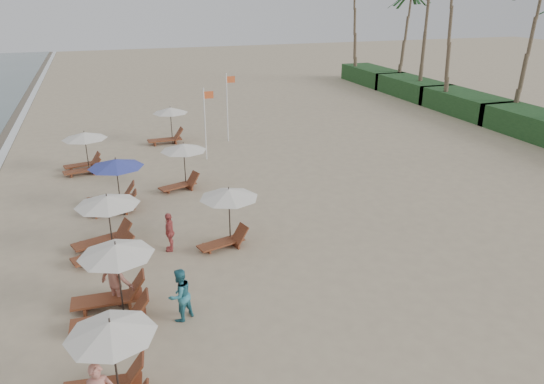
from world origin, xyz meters
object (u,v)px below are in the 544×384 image
object	(u,v)px
lounger_station_3	(103,227)
lounger_station_4	(112,185)
flag_pole_near	(205,120)
beachgoer_mid_a	(180,295)
inland_station_2	(167,123)
lounger_station_5	(83,151)
beachgoer_mid_b	(116,277)
lounger_station_2	(110,286)
inland_station_1	(181,160)
inland_station_0	(226,210)
beachgoer_far_a	(170,232)
lounger_station_1	(105,370)

from	to	relation	value
lounger_station_3	lounger_station_4	distance (m)	4.31
flag_pole_near	beachgoer_mid_a	bearing A→B (deg)	-104.77
inland_station_2	lounger_station_5	bearing A→B (deg)	-140.10
lounger_station_3	inland_station_2	distance (m)	14.92
beachgoer_mid_a	beachgoer_mid_b	distance (m)	2.24
beachgoer_mid_b	lounger_station_2	bearing A→B (deg)	116.71
lounger_station_4	inland_station_1	distance (m)	3.68
inland_station_1	beachgoer_mid_b	world-z (taller)	inland_station_1
inland_station_0	inland_station_2	world-z (taller)	same
beachgoer_mid_a	flag_pole_near	xyz separation A→B (m)	(3.98, 15.08, 1.47)
inland_station_0	lounger_station_2	bearing A→B (deg)	-141.33
inland_station_1	beachgoer_far_a	world-z (taller)	inland_station_1
inland_station_1	beachgoer_mid_b	xyz separation A→B (m)	(-3.57, -9.38, -0.52)
beachgoer_far_a	flag_pole_near	xyz separation A→B (m)	(3.64, 10.61, 1.53)
lounger_station_3	beachgoer_mid_b	size ratio (longest dim) A/B	1.49
lounger_station_4	beachgoer_mid_b	world-z (taller)	lounger_station_4
inland_station_2	flag_pole_near	size ratio (longest dim) A/B	0.68
lounger_station_5	beachgoer_far_a	bearing A→B (deg)	-73.78
lounger_station_1	lounger_station_5	bearing A→B (deg)	91.83
lounger_station_3	inland_station_0	xyz separation A→B (m)	(4.42, -0.76, 0.35)
inland_station_0	inland_station_1	bearing A→B (deg)	95.10
lounger_station_1	lounger_station_2	xyz separation A→B (m)	(0.24, 3.73, -0.06)
lounger_station_3	beachgoer_far_a	size ratio (longest dim) A/B	1.81
lounger_station_5	beachgoer_mid_b	distance (m)	13.60
flag_pole_near	lounger_station_1	bearing A→B (deg)	-108.71
inland_station_2	beachgoer_far_a	world-z (taller)	inland_station_2
lounger_station_2	beachgoer_mid_b	distance (m)	0.75
lounger_station_2	beachgoer_mid_a	bearing A→B (deg)	-20.78
lounger_station_5	inland_station_0	size ratio (longest dim) A/B	0.99
inland_station_2	inland_station_0	bearing A→B (deg)	-89.66
lounger_station_4	beachgoer_mid_a	distance (m)	9.36
lounger_station_1	lounger_station_3	bearing A→B (deg)	88.80
lounger_station_1	beachgoer_mid_b	distance (m)	4.47
lounger_station_4	beachgoer_far_a	xyz separation A→B (m)	(1.80, -4.76, -0.38)
lounger_station_1	flag_pole_near	xyz separation A→B (m)	(6.12, 18.09, 1.16)
lounger_station_3	inland_station_2	size ratio (longest dim) A/B	0.97
beachgoer_mid_a	flag_pole_near	world-z (taller)	flag_pole_near
lounger_station_5	lounger_station_4	bearing A→B (deg)	-77.61
inland_station_0	flag_pole_near	bearing A→B (deg)	81.96
lounger_station_1	lounger_station_4	distance (m)	12.27
lounger_station_2	lounger_station_5	distance (m)	14.29
lounger_station_1	flag_pole_near	world-z (taller)	flag_pole_near
inland_station_1	inland_station_0	bearing A→B (deg)	-84.90
lounger_station_1	lounger_station_2	world-z (taller)	lounger_station_2
inland_station_2	inland_station_1	bearing A→B (deg)	-93.40
lounger_station_2	lounger_station_3	world-z (taller)	lounger_station_2
beachgoer_mid_a	beachgoer_mid_b	xyz separation A→B (m)	(-1.72, 1.43, 0.10)
beachgoer_mid_b	beachgoer_far_a	xyz separation A→B (m)	(2.05, 3.04, -0.16)
inland_station_0	beachgoer_mid_b	bearing A→B (deg)	-146.34
lounger_station_1	inland_station_2	distance (m)	22.70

